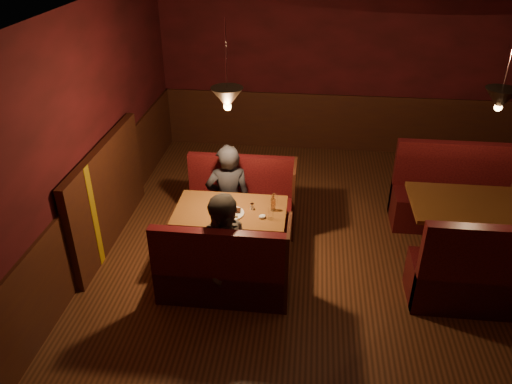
# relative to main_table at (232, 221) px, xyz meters

# --- Properties ---
(room) EXTENTS (6.02, 7.02, 2.92)m
(room) POSITION_rel_main_table_xyz_m (1.02, -0.07, 0.51)
(room) COLOR #412414
(room) RESTS_ON ground
(main_table) EXTENTS (1.30, 0.79, 0.91)m
(main_table) POSITION_rel_main_table_xyz_m (0.00, 0.00, 0.00)
(main_table) COLOR brown
(main_table) RESTS_ON ground
(main_bench_far) EXTENTS (1.43, 0.51, 0.98)m
(main_bench_far) POSITION_rel_main_table_xyz_m (0.01, 0.74, -0.23)
(main_bench_far) COLOR black
(main_bench_far) RESTS_ON ground
(main_bench_near) EXTENTS (1.43, 0.51, 0.98)m
(main_bench_near) POSITION_rel_main_table_xyz_m (0.01, -0.74, -0.23)
(main_bench_near) COLOR black
(main_bench_near) RESTS_ON ground
(second_table) EXTENTS (1.42, 0.91, 0.80)m
(second_table) POSITION_rel_main_table_xyz_m (2.78, 0.28, 0.06)
(second_table) COLOR brown
(second_table) RESTS_ON ground
(second_bench_far) EXTENTS (1.57, 0.59, 1.12)m
(second_bench_far) POSITION_rel_main_table_xyz_m (2.82, 1.13, -0.18)
(second_bench_far) COLOR black
(second_bench_far) RESTS_ON ground
(second_bench_near) EXTENTS (1.57, 0.59, 1.12)m
(second_bench_near) POSITION_rel_main_table_xyz_m (2.82, -0.56, -0.18)
(second_bench_near) COLOR black
(second_bench_near) RESTS_ON ground
(diner_a) EXTENTS (0.65, 0.50, 1.59)m
(diner_a) POSITION_rel_main_table_xyz_m (-0.14, 0.59, 0.26)
(diner_a) COLOR #25252A
(diner_a) RESTS_ON ground
(diner_b) EXTENTS (0.88, 0.74, 1.59)m
(diner_b) POSITION_rel_main_table_xyz_m (0.06, -0.64, 0.26)
(diner_b) COLOR #352E29
(diner_b) RESTS_ON ground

